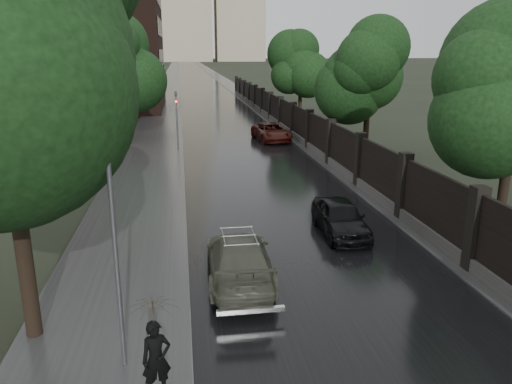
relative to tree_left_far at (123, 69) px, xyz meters
name	(u,v)px	position (x,y,z in m)	size (l,w,h in m)	color
road	(190,68)	(8.00, 160.00, -5.23)	(8.00, 420.00, 0.02)	black
sidewalk_left	(174,68)	(2.00, 160.00, -5.16)	(4.00, 420.00, 0.16)	#2D2D2D
verge_right	(204,67)	(13.50, 160.00, -5.20)	(3.00, 420.00, 0.08)	#2D2D2D
fence_right	(288,120)	(12.60, 2.01, -4.23)	(0.45, 75.72, 2.70)	#383533
tree_left_far	(123,69)	(0.00, 0.00, 0.00)	(4.25, 4.25, 7.39)	black
tree_right_b	(369,77)	(15.50, -8.00, -0.29)	(4.08, 4.08, 7.01)	black
tree_right_c	(301,67)	(15.50, 10.00, -0.29)	(4.08, 4.08, 7.01)	black
lamp_post	(116,254)	(2.60, -28.50, -2.57)	(0.25, 0.12, 5.11)	#59595E
traffic_light	(177,116)	(3.70, -5.01, -2.84)	(0.16, 0.32, 4.00)	#59595E
brick_building	(47,17)	(-10.00, 22.00, 4.76)	(24.00, 18.00, 20.00)	black
volga_sedan	(239,259)	(5.50, -24.53, -4.58)	(1.86, 4.58, 1.33)	#4A4D3D
car_right_near	(340,217)	(9.60, -21.32, -4.60)	(1.53, 3.80, 1.29)	black
car_right_far	(271,132)	(10.60, -1.57, -4.59)	(2.18, 4.72, 1.31)	#330F0B
pedestrian_umbrella	(154,320)	(3.34, -29.59, -3.47)	(1.11, 1.12, 2.42)	black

